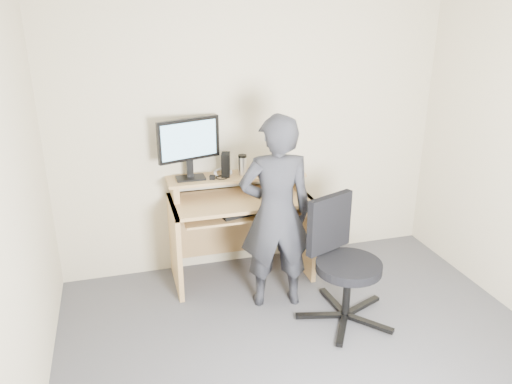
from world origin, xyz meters
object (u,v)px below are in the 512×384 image
monitor (189,143)px  office_chair (342,257)px  person (276,213)px  desk (239,216)px

monitor → office_chair: (0.98, -0.96, -0.71)m
monitor → person: bearing=-66.2°
person → office_chair: bearing=149.5°
desk → monitor: 0.79m
office_chair → person: bearing=119.4°
desk → office_chair: 1.06m
monitor → person: 0.95m
office_chair → person: 0.60m
office_chair → desk: bearing=100.7°
monitor → person: person is taller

